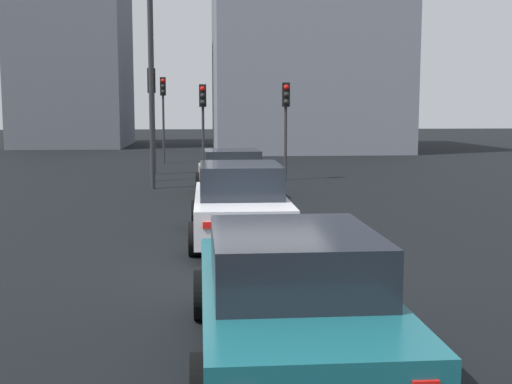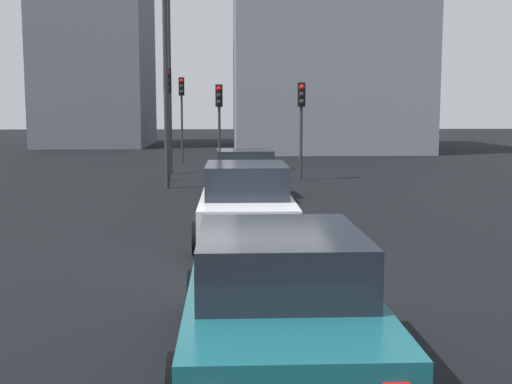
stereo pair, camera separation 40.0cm
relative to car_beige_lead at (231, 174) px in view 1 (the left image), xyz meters
name	(u,v)px [view 1 (the left image)]	position (x,y,z in m)	size (l,w,h in m)	color
ground_plane	(253,271)	(-9.25, 0.07, -0.81)	(160.00, 160.00, 0.20)	black
car_beige_lead	(231,174)	(0.00, 0.00, 0.00)	(4.25, 2.22, 1.45)	tan
car_white_second	(240,203)	(-6.99, 0.15, 0.06)	(4.82, 2.07, 1.60)	silver
car_teal_third	(291,297)	(-13.69, 0.02, 0.01)	(4.77, 2.10, 1.46)	#19606B
traffic_light_near_left	(203,110)	(6.56, 0.82, 1.95)	(0.32, 0.29, 3.68)	#2D2D30
traffic_light_near_right	(163,102)	(13.12, 2.75, 2.35)	(0.32, 0.30, 4.26)	#2D2D30
traffic_light_far_left	(286,110)	(4.54, -2.28, 1.95)	(0.32, 0.28, 3.68)	#2D2D30
traffic_light_far_right	(152,101)	(4.58, 2.71, 2.30)	(0.32, 0.29, 4.18)	#2D2D30
street_lamp_kerbside	(151,71)	(2.23, 2.56, 3.26)	(0.56, 0.36, 6.65)	#2D2D30
street_lamp_far	(152,58)	(7.39, 2.87, 4.06)	(0.56, 0.36, 8.20)	#2D2D30
building_facade_left	(302,53)	(24.48, -5.93, 5.74)	(13.62, 11.76, 12.90)	gray
building_facade_center	(73,27)	(30.00, 10.07, 7.89)	(10.44, 7.59, 17.19)	slate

